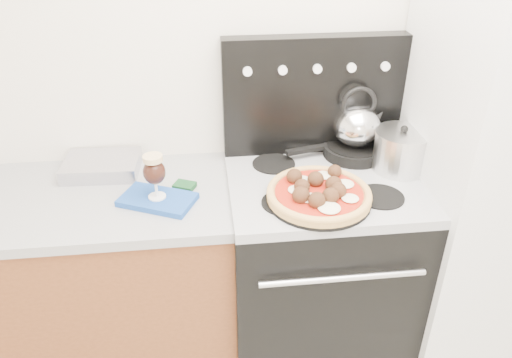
{
  "coord_description": "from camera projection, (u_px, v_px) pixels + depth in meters",
  "views": [
    {
      "loc": [
        -0.38,
        -0.49,
        1.93
      ],
      "look_at": [
        -0.21,
        1.05,
        1.02
      ],
      "focal_mm": 35.0,
      "sensor_mm": 36.0,
      "label": 1
    }
  ],
  "objects": [
    {
      "name": "room_shell",
      "position": [
        394.0,
        258.0,
        1.05
      ],
      "size": [
        3.52,
        3.01,
        2.52
      ],
      "color": "beige",
      "rests_on": "ground"
    },
    {
      "name": "base_cabinet",
      "position": [
        63.0,
        290.0,
        2.14
      ],
      "size": [
        1.45,
        0.6,
        0.86
      ],
      "primitive_type": "cube",
      "color": "brown",
      "rests_on": "ground"
    },
    {
      "name": "countertop",
      "position": [
        40.0,
        202.0,
        1.92
      ],
      "size": [
        1.48,
        0.63,
        0.04
      ],
      "primitive_type": "cube",
      "color": "#A0A0A2",
      "rests_on": "base_cabinet"
    },
    {
      "name": "stove_body",
      "position": [
        317.0,
        272.0,
        2.23
      ],
      "size": [
        0.76,
        0.65,
        0.88
      ],
      "primitive_type": "cube",
      "color": "black",
      "rests_on": "ground"
    },
    {
      "name": "cooktop",
      "position": [
        324.0,
        184.0,
        1.99
      ],
      "size": [
        0.76,
        0.65,
        0.04
      ],
      "primitive_type": "cube",
      "color": "#ADADB2",
      "rests_on": "stove_body"
    },
    {
      "name": "backguard",
      "position": [
        313.0,
        95.0,
        2.09
      ],
      "size": [
        0.76,
        0.08,
        0.5
      ],
      "primitive_type": "cube",
      "color": "black",
      "rests_on": "cooktop"
    },
    {
      "name": "fridge",
      "position": [
        495.0,
        167.0,
        2.02
      ],
      "size": [
        0.64,
        0.68,
        1.9
      ],
      "primitive_type": "cube",
      "color": "silver",
      "rests_on": "ground"
    },
    {
      "name": "foil_sheet",
      "position": [
        102.0,
        166.0,
        2.06
      ],
      "size": [
        0.31,
        0.23,
        0.06
      ],
      "primitive_type": "cube",
      "rotation": [
        0.0,
        0.0,
        -0.04
      ],
      "color": "silver",
      "rests_on": "countertop"
    },
    {
      "name": "oven_mitt",
      "position": [
        158.0,
        200.0,
        1.87
      ],
      "size": [
        0.31,
        0.26,
        0.02
      ],
      "primitive_type": "cube",
      "rotation": [
        0.0,
        0.0,
        -0.43
      ],
      "color": "#1C49A2",
      "rests_on": "countertop"
    },
    {
      "name": "beer_glass",
      "position": [
        155.0,
        176.0,
        1.82
      ],
      "size": [
        0.1,
        0.1,
        0.18
      ],
      "primitive_type": null,
      "rotation": [
        0.0,
        0.0,
        0.25
      ],
      "color": "black",
      "rests_on": "oven_mitt"
    },
    {
      "name": "pizza_pan",
      "position": [
        318.0,
        200.0,
        1.85
      ],
      "size": [
        0.43,
        0.43,
        0.01
      ],
      "primitive_type": "cylinder",
      "rotation": [
        0.0,
        0.0,
        0.12
      ],
      "color": "black",
      "rests_on": "cooktop"
    },
    {
      "name": "pizza",
      "position": [
        319.0,
        192.0,
        1.83
      ],
      "size": [
        0.44,
        0.44,
        0.05
      ],
      "primitive_type": null,
      "rotation": [
        0.0,
        0.0,
        0.15
      ],
      "color": "gold",
      "rests_on": "pizza_pan"
    },
    {
      "name": "skillet",
      "position": [
        354.0,
        150.0,
        2.15
      ],
      "size": [
        0.32,
        0.32,
        0.05
      ],
      "primitive_type": "cylinder",
      "rotation": [
        0.0,
        0.0,
        0.23
      ],
      "color": "black",
      "rests_on": "cooktop"
    },
    {
      "name": "tea_kettle",
      "position": [
        357.0,
        122.0,
        2.08
      ],
      "size": [
        0.23,
        0.23,
        0.22
      ],
      "primitive_type": null,
      "rotation": [
        0.0,
        0.0,
        0.17
      ],
      "color": "silver",
      "rests_on": "skillet"
    },
    {
      "name": "stock_pot",
      "position": [
        401.0,
        152.0,
        2.02
      ],
      "size": [
        0.23,
        0.23,
        0.16
      ],
      "primitive_type": "cylinder",
      "rotation": [
        0.0,
        0.0,
        0.07
      ],
      "color": "silver",
      "rests_on": "cooktop"
    }
  ]
}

